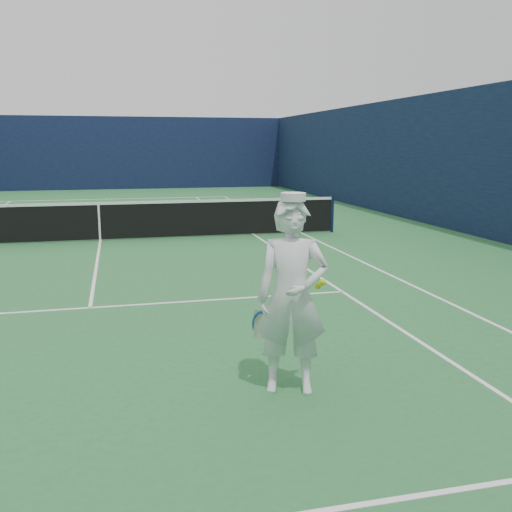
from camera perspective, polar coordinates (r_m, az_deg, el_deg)
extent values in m
plane|color=#276633|center=(15.35, -15.31, 1.48)|extent=(80.00, 80.00, 0.00)
cube|color=white|center=(27.14, -14.71, 5.52)|extent=(11.03, 0.06, 0.01)
cube|color=white|center=(16.13, 4.55, 2.30)|extent=(0.06, 23.83, 0.01)
cube|color=white|center=(15.76, -0.19, 2.13)|extent=(0.06, 23.77, 0.01)
cube|color=white|center=(21.68, -14.91, 4.21)|extent=(8.23, 0.06, 0.01)
cube|color=white|center=(9.09, -16.27, -5.00)|extent=(8.23, 0.06, 0.01)
cube|color=white|center=(15.34, -15.31, 1.49)|extent=(0.06, 12.80, 0.01)
cube|color=white|center=(26.99, -14.71, 5.50)|extent=(0.06, 0.30, 0.01)
cube|color=#0E1633|center=(33.15, -14.74, 9.92)|extent=(20.12, 0.12, 4.00)
cube|color=#0E1934|center=(17.89, 18.71, 9.04)|extent=(0.12, 36.12, 4.00)
cylinder|color=#141E4C|center=(16.37, 7.62, 4.24)|extent=(0.09, 0.09, 1.07)
cube|color=black|center=(15.27, -15.40, 3.33)|extent=(12.79, 0.02, 0.92)
cube|color=white|center=(15.22, -15.49, 5.08)|extent=(12.79, 0.04, 0.07)
cube|color=white|center=(15.28, -15.40, 3.22)|extent=(0.05, 0.03, 0.94)
imported|color=white|center=(5.64, 3.62, -4.15)|extent=(0.81, 0.65, 1.94)
cylinder|color=white|center=(5.46, 3.74, 5.92)|extent=(0.24, 0.24, 0.08)
cube|color=white|center=(5.60, 3.73, 5.73)|extent=(0.20, 0.15, 0.02)
cylinder|color=navy|center=(5.71, 0.80, -3.55)|extent=(0.06, 0.10, 0.22)
cube|color=#1D4CA1|center=(5.81, 0.66, -5.13)|extent=(0.03, 0.03, 0.14)
torus|color=#1D4CA1|center=(5.93, 0.84, -6.85)|extent=(0.31, 0.18, 0.29)
cube|color=beige|center=(5.93, 0.84, -6.85)|extent=(0.21, 0.07, 0.30)
sphere|color=#C1E119|center=(5.72, 6.23, -2.97)|extent=(0.07, 0.07, 0.07)
sphere|color=#C1E119|center=(5.73, 6.68, -2.64)|extent=(0.07, 0.07, 0.07)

